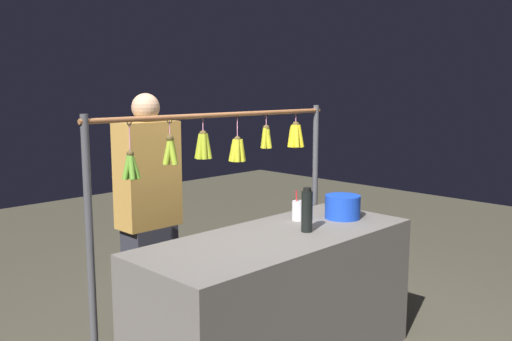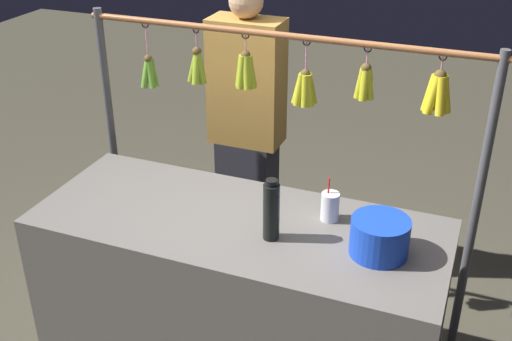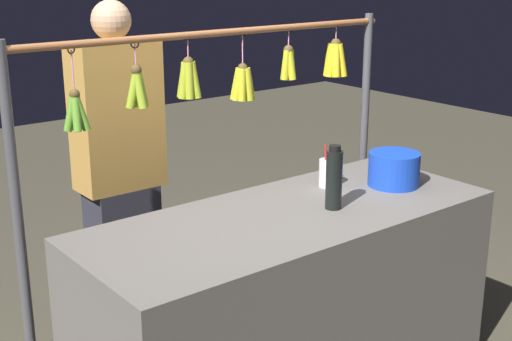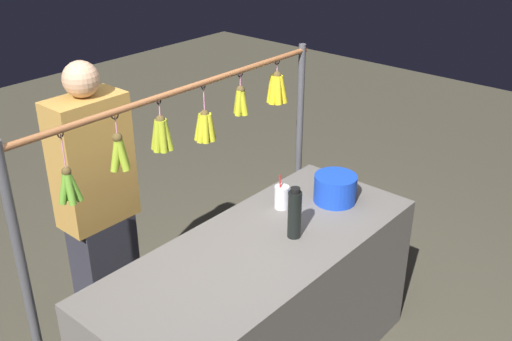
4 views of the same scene
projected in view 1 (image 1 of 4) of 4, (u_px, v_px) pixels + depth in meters
market_counter at (278, 302)px, 3.47m from camera, size 1.88×0.76×0.87m
display_rack at (228, 174)px, 3.74m from camera, size 2.04×0.12×1.63m
water_bottle at (307, 211)px, 3.47m from camera, size 0.07×0.07×0.28m
blue_bucket at (343, 207)px, 3.83m from camera, size 0.24×0.24×0.16m
drink_cup at (298, 211)px, 3.78m from camera, size 0.08×0.08×0.21m
vendor_person at (149, 221)px, 3.81m from camera, size 0.41×0.22×1.73m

